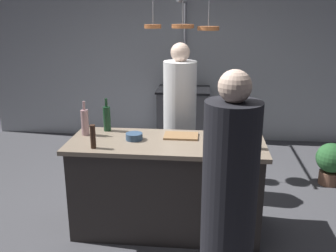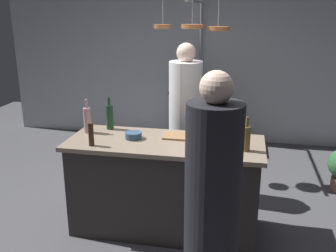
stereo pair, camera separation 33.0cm
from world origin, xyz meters
name	(u,v)px [view 1 (the left image)]	position (x,y,z in m)	size (l,w,h in m)	color
ground_plane	(166,227)	(0.00, 0.00, 0.00)	(9.00, 9.00, 0.00)	#4C4C51
back_wall	(185,58)	(0.00, 2.85, 1.30)	(6.40, 0.16, 2.60)	#B2B7BC
kitchen_island	(166,186)	(0.00, 0.00, 0.45)	(1.80, 0.72, 0.90)	#332D2B
stove_range	(183,117)	(0.00, 2.45, 0.45)	(0.80, 0.64, 0.89)	#47474C
chef	(180,126)	(0.06, 0.82, 0.80)	(0.36, 0.36, 1.72)	white
bar_stool_right	(227,232)	(0.55, -0.62, 0.38)	(0.28, 0.28, 0.68)	#4C4C51
guest_right	(229,208)	(0.52, -0.99, 0.80)	(0.36, 0.36, 1.72)	black
overhead_pot_rack	(185,40)	(0.05, 1.82, 1.67)	(0.88, 1.54, 2.17)	gray
potted_plant	(331,161)	(1.87, 1.19, 0.30)	(0.36, 0.36, 0.52)	brown
cutting_board	(181,136)	(0.13, 0.14, 0.91)	(0.32, 0.22, 0.02)	#997047
pepper_mill	(93,137)	(-0.61, -0.24, 1.01)	(0.05, 0.05, 0.21)	#382319
wine_bottle_green	(107,118)	(-0.62, 0.26, 1.03)	(0.07, 0.07, 0.33)	#193D23
wine_bottle_amber	(249,136)	(0.73, -0.11, 1.01)	(0.07, 0.07, 0.30)	brown
wine_bottle_rose	(85,122)	(-0.79, 0.10, 1.03)	(0.07, 0.07, 0.33)	#B78C8E
wine_glass_near_right_guest	(209,128)	(0.39, 0.12, 1.01)	(0.07, 0.07, 0.15)	silver
wine_glass_by_chef	(217,139)	(0.46, -0.19, 1.01)	(0.07, 0.07, 0.15)	silver
mixing_bowl_blue	(134,136)	(-0.30, 0.01, 0.93)	(0.16, 0.16, 0.06)	#334C6B
mixing_bowl_wooden	(228,133)	(0.56, 0.17, 0.94)	(0.20, 0.20, 0.08)	brown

